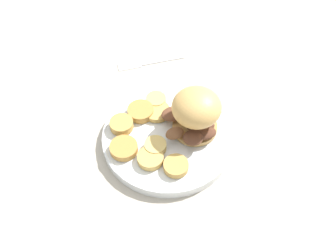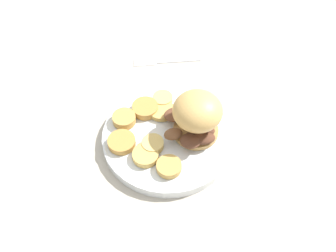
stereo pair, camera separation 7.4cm
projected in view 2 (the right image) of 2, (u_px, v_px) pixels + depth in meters
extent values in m
plane|color=#B2A899|center=(168.00, 140.00, 0.78)|extent=(4.00, 4.00, 0.00)
cylinder|color=white|center=(168.00, 137.00, 0.77)|extent=(0.26, 0.26, 0.02)
torus|color=white|center=(168.00, 135.00, 0.76)|extent=(0.25, 0.25, 0.01)
cylinder|color=tan|center=(196.00, 131.00, 0.76)|extent=(0.09, 0.09, 0.01)
ellipsoid|color=brown|center=(174.00, 134.00, 0.73)|extent=(0.04, 0.03, 0.02)
ellipsoid|color=#563323|center=(190.00, 141.00, 0.72)|extent=(0.05, 0.05, 0.01)
ellipsoid|color=#563323|center=(205.00, 130.00, 0.74)|extent=(0.05, 0.04, 0.02)
ellipsoid|color=brown|center=(176.00, 115.00, 0.77)|extent=(0.06, 0.05, 0.01)
ellipsoid|color=#563323|center=(196.00, 126.00, 0.75)|extent=(0.05, 0.04, 0.01)
ellipsoid|color=#563323|center=(202.00, 137.00, 0.73)|extent=(0.06, 0.05, 0.02)
ellipsoid|color=tan|center=(198.00, 111.00, 0.71)|extent=(0.09, 0.09, 0.06)
cylinder|color=tan|center=(124.00, 119.00, 0.77)|extent=(0.05, 0.05, 0.02)
cylinder|color=#BC8942|center=(122.00, 142.00, 0.74)|extent=(0.05, 0.05, 0.01)
cylinder|color=#DBB766|center=(153.00, 144.00, 0.74)|extent=(0.04, 0.04, 0.01)
cylinder|color=#DBB766|center=(163.00, 99.00, 0.81)|extent=(0.04, 0.04, 0.01)
cylinder|color=#BC8942|center=(145.00, 108.00, 0.79)|extent=(0.05, 0.05, 0.02)
cylinder|color=tan|center=(161.00, 110.00, 0.79)|extent=(0.05, 0.05, 0.01)
cylinder|color=tan|center=(169.00, 167.00, 0.71)|extent=(0.05, 0.05, 0.01)
cylinder|color=tan|center=(145.00, 155.00, 0.72)|extent=(0.05, 0.05, 0.01)
cube|color=silver|center=(179.00, 59.00, 0.92)|extent=(0.10, 0.06, 0.00)
cube|color=silver|center=(145.00, 62.00, 0.91)|extent=(0.06, 0.04, 0.00)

